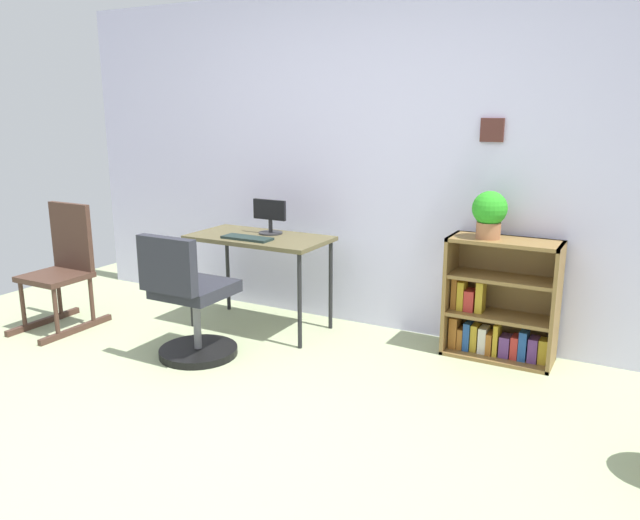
{
  "coord_description": "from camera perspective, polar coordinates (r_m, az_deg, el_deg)",
  "views": [
    {
      "loc": [
        1.87,
        -2.03,
        1.61
      ],
      "look_at": [
        0.11,
        1.2,
        0.71
      ],
      "focal_mm": 34.87,
      "sensor_mm": 36.0,
      "label": 1
    }
  ],
  "objects": [
    {
      "name": "ground_plane",
      "position": [
        3.19,
        -12.69,
        -16.89
      ],
      "size": [
        6.24,
        6.24,
        0.0
      ],
      "primitive_type": "plane",
      "color": "#98A47A"
    },
    {
      "name": "desk",
      "position": [
        4.56,
        -5.57,
        1.47
      ],
      "size": [
        1.02,
        0.53,
        0.7
      ],
      "color": "brown",
      "rests_on": "ground_plane"
    },
    {
      "name": "rocking_chair",
      "position": [
        5.01,
        -22.52,
        -0.52
      ],
      "size": [
        0.42,
        0.64,
        0.92
      ],
      "color": "#442D22",
      "rests_on": "ground_plane"
    },
    {
      "name": "wall_back",
      "position": [
        4.59,
        4.53,
        8.8
      ],
      "size": [
        5.2,
        0.12,
        2.43
      ],
      "color": "silver",
      "rests_on": "ground_plane"
    },
    {
      "name": "keyboard",
      "position": [
        4.44,
        -6.71,
        2.01
      ],
      "size": [
        0.37,
        0.14,
        0.02
      ],
      "primitive_type": "cube",
      "color": "#1D2C29",
      "rests_on": "desk"
    },
    {
      "name": "bookshelf_low",
      "position": [
        4.25,
        16.1,
        -4.05
      ],
      "size": [
        0.7,
        0.3,
        0.8
      ],
      "color": "brown",
      "rests_on": "ground_plane"
    },
    {
      "name": "monitor",
      "position": [
        4.6,
        -4.62,
        3.98
      ],
      "size": [
        0.27,
        0.18,
        0.26
      ],
      "color": "#262628",
      "rests_on": "desk"
    },
    {
      "name": "office_chair",
      "position": [
        4.12,
        -11.87,
        -4.13
      ],
      "size": [
        0.52,
        0.55,
        0.85
      ],
      "color": "black",
      "rests_on": "ground_plane"
    },
    {
      "name": "potted_plant_on_shelf",
      "position": [
        4.08,
        15.29,
        4.23
      ],
      "size": [
        0.22,
        0.22,
        0.3
      ],
      "color": "#9E6642",
      "rests_on": "bookshelf_low"
    }
  ]
}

